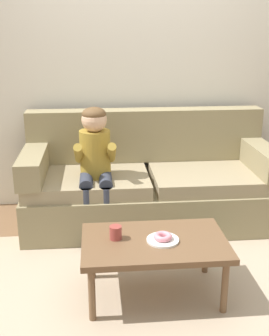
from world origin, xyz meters
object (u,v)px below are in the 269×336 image
couch (149,184)px  coffee_table (154,246)px  mug (116,233)px  donut (163,236)px  person_child (95,160)px  toy_controller (212,257)px

couch → coffee_table: size_ratio=2.35×
couch → mug: 1.20m
couch → donut: bearing=-92.8°
person_child → mug: size_ratio=12.24×
person_child → donut: 1.09m
person_child → toy_controller: size_ratio=4.87×
couch → donut: couch is taller
mug → toy_controller: bearing=26.2°
couch → mug: bearing=-107.5°
person_child → donut: (0.42, -0.98, -0.23)m
donut → mug: (-0.30, 0.06, 0.01)m
toy_controller → donut: bearing=-119.8°
coffee_table → mug: mug is taller
coffee_table → donut: size_ratio=7.84×
couch → donut: 1.20m
mug → donut: bearing=-10.9°
mug → toy_controller: mug is taller
coffee_table → mug: 0.27m
couch → donut: size_ratio=18.42×
toy_controller → person_child: bearing=165.0°
coffee_table → toy_controller: 0.74m
toy_controller → coffee_table: bearing=-123.9°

